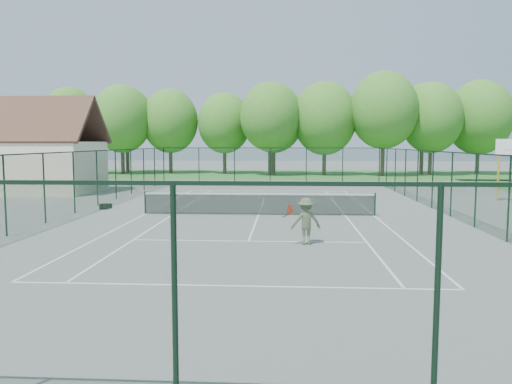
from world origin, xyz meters
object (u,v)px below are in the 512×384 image
at_px(sports_bag_a, 103,207).
at_px(tennis_player, 306,221).
at_px(basketball_goal, 503,158).
at_px(tennis_net, 258,203).

relative_size(sports_bag_a, tennis_player, 0.18).
bearing_deg(sports_bag_a, basketball_goal, 6.44).
bearing_deg(basketball_goal, sports_bag_a, -167.53).
relative_size(tennis_net, tennis_player, 5.10).
xyz_separation_m(tennis_net, sports_bag_a, (-8.11, 1.45, -0.42)).
bearing_deg(tennis_net, basketball_goal, 24.42).
bearing_deg(basketball_goal, tennis_net, -155.58).
bearing_deg(tennis_player, tennis_net, 106.23).
relative_size(tennis_net, basketball_goal, 3.04).
distance_m(tennis_net, basketball_goal, 15.44).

